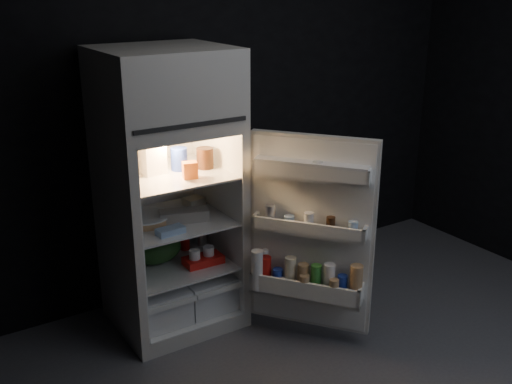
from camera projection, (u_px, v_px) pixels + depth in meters
wall_back at (228, 99)px, 4.22m from camera, size 4.00×0.00×2.70m
refrigerator at (167, 182)px, 3.71m from camera, size 0.76×0.71×1.78m
fridge_door at (310, 239)px, 3.58m from camera, size 0.59×0.69×1.22m
milk_jug at (151, 154)px, 3.62m from camera, size 0.15×0.15×0.24m
mayo_jar at (179, 159)px, 3.70m from camera, size 0.14×0.14×0.14m
jam_jar at (205, 158)px, 3.73m from camera, size 0.14×0.14×0.13m
amber_bottle at (122, 161)px, 3.52m from camera, size 0.09×0.09×0.22m
small_carton at (190, 170)px, 3.54m from camera, size 0.10×0.08×0.10m
egg_carton at (184, 215)px, 3.71m from camera, size 0.32×0.20×0.07m
pie at (145, 219)px, 3.69m from camera, size 0.33×0.33×0.04m
flat_package at (170, 231)px, 3.52m from camera, size 0.17×0.09×0.04m
wrapped_pkg at (194, 201)px, 3.98m from camera, size 0.14×0.13×0.05m
produce_bag at (155, 248)px, 3.82m from camera, size 0.41×0.38×0.20m
yogurt_tray at (203, 260)px, 3.82m from camera, size 0.25×0.14×0.05m
small_can_red at (185, 243)px, 4.02m from camera, size 0.07×0.07×0.09m
small_can_silver at (202, 238)px, 4.10m from camera, size 0.08×0.08×0.09m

